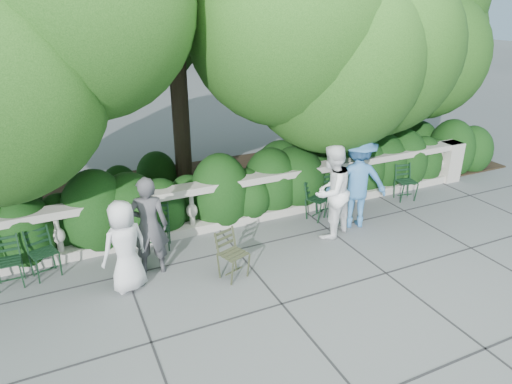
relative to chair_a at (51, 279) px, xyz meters
name	(u,v)px	position (x,y,z in m)	size (l,w,h in m)	color
ground	(280,265)	(3.65, -1.21, 0.00)	(90.00, 90.00, 0.00)	#515458
balustrade	(239,201)	(3.65, 0.59, 0.49)	(12.00, 0.44, 1.00)	#9E998E
shrub_hedge	(219,201)	(3.65, 1.79, 0.00)	(15.00, 2.60, 1.70)	black
tree_canopy	(241,16)	(4.34, 1.98, 3.96)	(15.04, 6.52, 6.78)	#3F3023
chair_a	(51,279)	(0.00, 0.00, 0.00)	(0.44, 0.48, 0.84)	black
chair_b	(13,290)	(-0.58, -0.08, 0.00)	(0.44, 0.48, 0.84)	black
chair_c	(160,252)	(1.85, 0.13, 0.00)	(0.44, 0.48, 0.84)	black
chair_d	(323,220)	(5.28, -0.05, 0.00)	(0.44, 0.48, 0.84)	black
chair_e	(407,202)	(7.55, -0.06, 0.00)	(0.44, 0.48, 0.84)	black
chair_f	(331,216)	(5.55, 0.05, 0.00)	(0.44, 0.48, 0.84)	black
chair_weathered	(240,281)	(2.82, -1.36, 0.00)	(0.44, 0.48, 0.84)	black
person_businessman	(125,246)	(1.14, -0.79, 0.76)	(0.74, 0.48, 1.51)	silver
person_woman_grey	(149,226)	(1.60, -0.45, 0.86)	(0.63, 0.41, 1.72)	#403F44
person_casual_man	(331,192)	(5.03, -0.63, 0.92)	(0.90, 0.70, 1.85)	white
person_older_blue	(357,181)	(5.74, -0.47, 0.97)	(1.25, 0.72, 1.93)	teal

